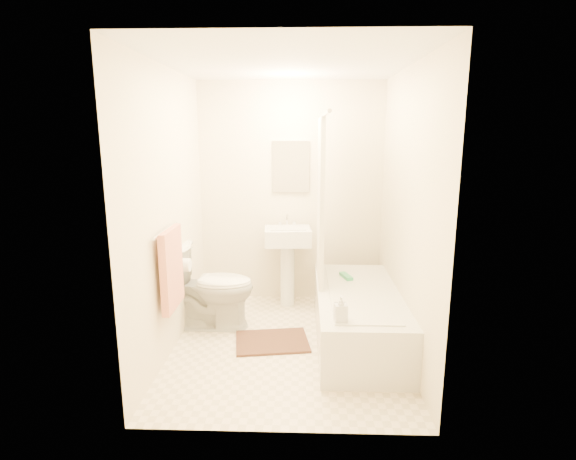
{
  "coord_description": "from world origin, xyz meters",
  "views": [
    {
      "loc": [
        0.14,
        -3.71,
        1.87
      ],
      "look_at": [
        0.0,
        0.25,
        1.0
      ],
      "focal_mm": 28.0,
      "sensor_mm": 36.0,
      "label": 1
    }
  ],
  "objects_px": {
    "sink": "(288,264)",
    "bathtub": "(357,316)",
    "soap_bottle": "(341,309)",
    "toilet": "(211,286)",
    "bath_mat": "(272,341)"
  },
  "relations": [
    {
      "from": "sink",
      "to": "bathtub",
      "type": "xyz_separation_m",
      "value": [
        0.66,
        -0.84,
        -0.24
      ]
    },
    {
      "from": "sink",
      "to": "soap_bottle",
      "type": "bearing_deg",
      "value": -77.47
    },
    {
      "from": "bathtub",
      "to": "soap_bottle",
      "type": "distance_m",
      "value": 0.77
    },
    {
      "from": "toilet",
      "to": "bathtub",
      "type": "bearing_deg",
      "value": -99.95
    },
    {
      "from": "bathtub",
      "to": "bath_mat",
      "type": "bearing_deg",
      "value": -174.73
    },
    {
      "from": "sink",
      "to": "soap_bottle",
      "type": "height_order",
      "value": "sink"
    },
    {
      "from": "toilet",
      "to": "bathtub",
      "type": "distance_m",
      "value": 1.42
    },
    {
      "from": "toilet",
      "to": "sink",
      "type": "distance_m",
      "value": 0.92
    },
    {
      "from": "toilet",
      "to": "bath_mat",
      "type": "relative_size",
      "value": 1.29
    },
    {
      "from": "toilet",
      "to": "bath_mat",
      "type": "height_order",
      "value": "toilet"
    },
    {
      "from": "bathtub",
      "to": "soap_bottle",
      "type": "height_order",
      "value": "soap_bottle"
    },
    {
      "from": "toilet",
      "to": "bath_mat",
      "type": "xyz_separation_m",
      "value": [
        0.61,
        -0.34,
        -0.4
      ]
    },
    {
      "from": "soap_bottle",
      "to": "sink",
      "type": "bearing_deg",
      "value": 106.78
    },
    {
      "from": "sink",
      "to": "soap_bottle",
      "type": "distance_m",
      "value": 1.57
    },
    {
      "from": "soap_bottle",
      "to": "bath_mat",
      "type": "bearing_deg",
      "value": 133.82
    }
  ]
}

